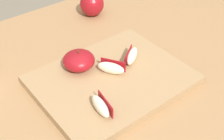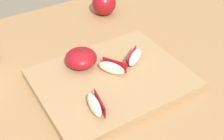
{
  "view_description": "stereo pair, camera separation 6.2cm",
  "coord_description": "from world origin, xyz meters",
  "px_view_note": "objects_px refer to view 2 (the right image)",
  "views": [
    {
      "loc": [
        -0.35,
        -0.46,
        1.25
      ],
      "look_at": [
        -0.01,
        -0.02,
        0.8
      ],
      "focal_mm": 48.64,
      "sensor_mm": 36.0,
      "label": 1
    },
    {
      "loc": [
        -0.3,
        -0.49,
        1.25
      ],
      "look_at": [
        -0.01,
        -0.02,
        0.8
      ],
      "focal_mm": 48.64,
      "sensor_mm": 36.0,
      "label": 2
    }
  ],
  "objects_px": {
    "cutting_board": "(112,80)",
    "apple_wedge_back": "(95,105)",
    "apple_wedge_right": "(112,67)",
    "whole_apple_red_delicious": "(104,3)",
    "apple_wedge_front": "(134,57)",
    "apple_half_skin_up": "(81,58)"
  },
  "relations": [
    {
      "from": "apple_wedge_back",
      "to": "apple_wedge_front",
      "type": "distance_m",
      "value": 0.19
    },
    {
      "from": "whole_apple_red_delicious",
      "to": "cutting_board",
      "type": "bearing_deg",
      "value": -117.4
    },
    {
      "from": "cutting_board",
      "to": "apple_wedge_right",
      "type": "distance_m",
      "value": 0.03
    },
    {
      "from": "apple_wedge_front",
      "to": "whole_apple_red_delicious",
      "type": "bearing_deg",
      "value": 74.12
    },
    {
      "from": "apple_wedge_back",
      "to": "apple_wedge_front",
      "type": "height_order",
      "value": "same"
    },
    {
      "from": "apple_half_skin_up",
      "to": "apple_wedge_back",
      "type": "bearing_deg",
      "value": -106.74
    },
    {
      "from": "apple_half_skin_up",
      "to": "apple_wedge_front",
      "type": "xyz_separation_m",
      "value": [
        0.12,
        -0.06,
        -0.01
      ]
    },
    {
      "from": "cutting_board",
      "to": "apple_wedge_back",
      "type": "relative_size",
      "value": 5.08
    },
    {
      "from": "apple_wedge_back",
      "to": "apple_wedge_right",
      "type": "relative_size",
      "value": 1.02
    },
    {
      "from": "apple_half_skin_up",
      "to": "whole_apple_red_delicious",
      "type": "distance_m",
      "value": 0.31
    },
    {
      "from": "apple_half_skin_up",
      "to": "apple_wedge_right",
      "type": "height_order",
      "value": "apple_half_skin_up"
    },
    {
      "from": "apple_wedge_back",
      "to": "cutting_board",
      "type": "bearing_deg",
      "value": 40.13
    },
    {
      "from": "cutting_board",
      "to": "apple_wedge_back",
      "type": "bearing_deg",
      "value": -139.87
    },
    {
      "from": "cutting_board",
      "to": "apple_wedge_front",
      "type": "xyz_separation_m",
      "value": [
        0.08,
        0.02,
        0.03
      ]
    },
    {
      "from": "cutting_board",
      "to": "apple_wedge_right",
      "type": "bearing_deg",
      "value": 54.28
    },
    {
      "from": "cutting_board",
      "to": "apple_wedge_back",
      "type": "height_order",
      "value": "apple_wedge_back"
    },
    {
      "from": "whole_apple_red_delicious",
      "to": "apple_wedge_back",
      "type": "bearing_deg",
      "value": -122.88
    },
    {
      "from": "apple_wedge_right",
      "to": "cutting_board",
      "type": "bearing_deg",
      "value": -125.72
    },
    {
      "from": "apple_wedge_right",
      "to": "apple_wedge_front",
      "type": "bearing_deg",
      "value": 5.24
    },
    {
      "from": "cutting_board",
      "to": "whole_apple_red_delicious",
      "type": "height_order",
      "value": "whole_apple_red_delicious"
    },
    {
      "from": "apple_wedge_front",
      "to": "apple_half_skin_up",
      "type": "bearing_deg",
      "value": 154.02
    },
    {
      "from": "cutting_board",
      "to": "apple_wedge_right",
      "type": "height_order",
      "value": "apple_wedge_right"
    }
  ]
}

